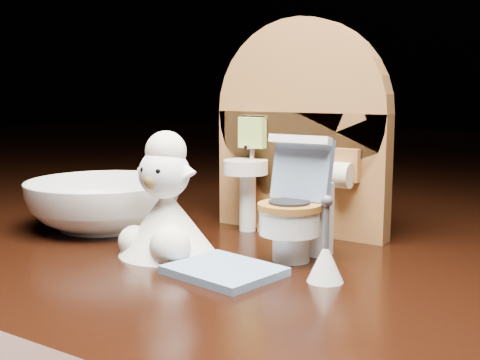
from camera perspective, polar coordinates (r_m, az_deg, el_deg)
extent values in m
cube|color=black|center=(0.40, 1.14, -13.71)|extent=(2.50, 2.50, 0.10)
cube|color=#9B6332|center=(0.43, 5.73, 0.70)|extent=(0.13, 0.02, 0.09)
cylinder|color=#9B6332|center=(0.43, 5.82, 6.43)|extent=(0.13, 0.02, 0.13)
cube|color=#9B6332|center=(0.44, 5.65, -4.55)|extent=(0.05, 0.04, 0.01)
cylinder|color=white|center=(0.43, 0.73, -1.98)|extent=(0.01, 0.01, 0.04)
cylinder|color=white|center=(0.43, 0.52, 1.24)|extent=(0.03, 0.03, 0.01)
cylinder|color=silver|center=(0.43, 1.16, 2.68)|extent=(0.00, 0.00, 0.01)
cube|color=#A4CB56|center=(0.43, 1.16, 4.52)|extent=(0.02, 0.01, 0.02)
cube|color=#9B6332|center=(0.41, 9.63, 1.42)|extent=(0.02, 0.01, 0.02)
cylinder|color=beige|center=(0.40, 9.27, 0.48)|extent=(0.02, 0.02, 0.02)
cylinder|color=white|center=(0.36, 4.87, -6.32)|extent=(0.02, 0.02, 0.02)
cylinder|color=white|center=(0.36, 4.69, -3.93)|extent=(0.04, 0.04, 0.02)
cylinder|color=#996024|center=(0.36, 4.70, -2.52)|extent=(0.04, 0.04, 0.00)
cube|color=white|center=(0.38, 6.35, -3.58)|extent=(0.03, 0.01, 0.05)
cube|color=#718DB2|center=(0.37, 5.92, 0.99)|extent=(0.04, 0.01, 0.04)
cube|color=white|center=(0.36, 5.69, 3.83)|extent=(0.04, 0.01, 0.01)
cylinder|color=olive|center=(0.37, 7.60, 0.58)|extent=(0.01, 0.01, 0.01)
cube|color=#718DB2|center=(0.34, -1.51, -8.59)|extent=(0.06, 0.06, 0.00)
cone|color=white|center=(0.33, 8.10, -7.69)|extent=(0.02, 0.02, 0.02)
cylinder|color=#59595B|center=(0.32, 8.18, -4.31)|extent=(0.00, 0.00, 0.03)
sphere|color=#59595B|center=(0.32, 8.23, -1.98)|extent=(0.01, 0.01, 0.01)
cone|color=white|center=(0.38, -6.92, -3.92)|extent=(0.06, 0.06, 0.04)
sphere|color=white|center=(0.36, -6.64, -6.25)|extent=(0.02, 0.02, 0.02)
sphere|color=white|center=(0.38, -9.97, -5.76)|extent=(0.02, 0.02, 0.02)
sphere|color=white|center=(0.37, -7.19, 0.64)|extent=(0.03, 0.03, 0.03)
sphere|color=olive|center=(0.36, -8.26, -0.05)|extent=(0.01, 0.01, 0.01)
sphere|color=white|center=(0.37, -7.04, 2.71)|extent=(0.03, 0.03, 0.03)
cone|color=white|center=(0.38, -8.73, 1.43)|extent=(0.01, 0.01, 0.01)
cone|color=white|center=(0.36, -5.22, 1.16)|extent=(0.01, 0.01, 0.01)
sphere|color=black|center=(0.36, -9.12, 0.93)|extent=(0.00, 0.00, 0.00)
sphere|color=black|center=(0.36, -7.73, 0.82)|extent=(0.00, 0.00, 0.00)
imported|color=white|center=(0.46, -12.76, -2.25)|extent=(0.14, 0.14, 0.04)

